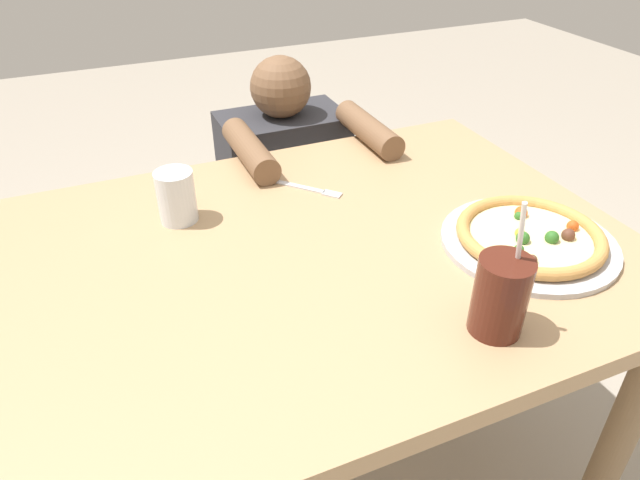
{
  "coord_description": "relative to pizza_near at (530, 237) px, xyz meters",
  "views": [
    {
      "loc": [
        -0.4,
        -0.88,
        1.41
      ],
      "look_at": [
        -0.02,
        -0.02,
        0.78
      ],
      "focal_mm": 32.43,
      "sensor_mm": 36.0,
      "label": 1
    }
  ],
  "objects": [
    {
      "name": "drink_cup_colored",
      "position": [
        -0.22,
        -0.18,
        0.05
      ],
      "size": [
        0.09,
        0.09,
        0.24
      ],
      "color": "#4C1E14",
      "rests_on": "dining_table"
    },
    {
      "name": "pizza_near",
      "position": [
        0.0,
        0.0,
        0.0
      ],
      "size": [
        0.35,
        0.35,
        0.04
      ],
      "color": "#B7B7BC",
      "rests_on": "dining_table"
    },
    {
      "name": "diner_seated",
      "position": [
        -0.24,
        0.8,
        -0.34
      ],
      "size": [
        0.41,
        0.52,
        0.94
      ],
      "color": "#333847",
      "rests_on": "ground"
    },
    {
      "name": "ground_plane",
      "position": [
        -0.38,
        0.16,
        -0.77
      ],
      "size": [
        8.0,
        8.0,
        0.0
      ],
      "primitive_type": "plane",
      "color": "#9E9384"
    },
    {
      "name": "fork",
      "position": [
        -0.33,
        0.4,
        -0.02
      ],
      "size": [
        0.15,
        0.16,
        0.0
      ],
      "color": "silver",
      "rests_on": "dining_table"
    },
    {
      "name": "water_cup_clear",
      "position": [
        -0.63,
        0.38,
        0.04
      ],
      "size": [
        0.08,
        0.08,
        0.11
      ],
      "color": "silver",
      "rests_on": "dining_table"
    },
    {
      "name": "dining_table",
      "position": [
        -0.38,
        0.16,
        -0.12
      ],
      "size": [
        1.24,
        0.94,
        0.75
      ],
      "color": "tan",
      "rests_on": "ground"
    }
  ]
}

